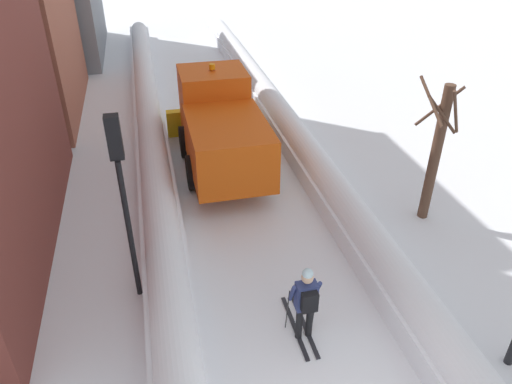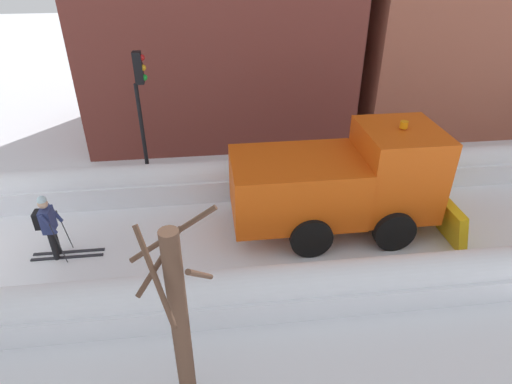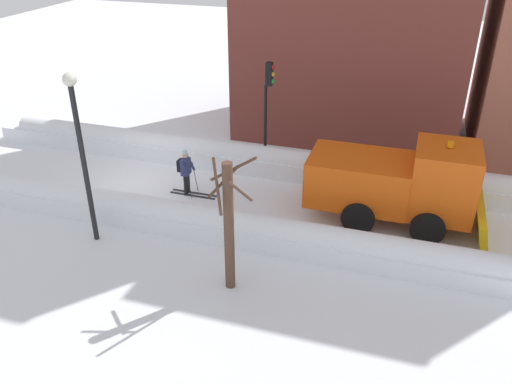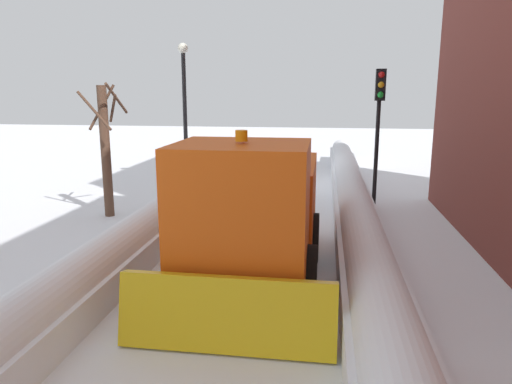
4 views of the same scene
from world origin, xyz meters
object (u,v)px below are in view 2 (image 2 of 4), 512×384
at_px(plow_truck, 344,181).
at_px(bare_tree_near, 181,327).
at_px(skier, 49,224).
at_px(traffic_light_pole, 141,97).

relative_size(plow_truck, bare_tree_near, 1.51).
distance_m(plow_truck, bare_tree_near, 6.58).
bearing_deg(skier, traffic_light_pole, 146.45).
xyz_separation_m(skier, bare_tree_near, (4.67, 3.45, 1.09)).
xyz_separation_m(plow_truck, traffic_light_pole, (-2.89, -5.42, 1.57)).
bearing_deg(bare_tree_near, traffic_light_pole, -170.95).
bearing_deg(plow_truck, traffic_light_pole, -118.04).
bearing_deg(traffic_light_pole, skier, -33.55).
xyz_separation_m(plow_truck, bare_tree_near, (5.07, -4.15, 0.61)).
relative_size(skier, bare_tree_near, 0.46).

